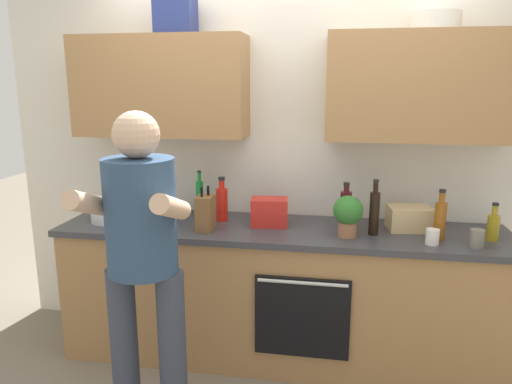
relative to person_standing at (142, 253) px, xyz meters
name	(u,v)px	position (x,y,z in m)	size (l,w,h in m)	color
ground_plane	(279,354)	(0.57, 0.83, -1.00)	(12.00, 12.00, 0.00)	#756B5B
back_wall_unit	(287,130)	(0.57, 1.11, 0.50)	(4.00, 0.38, 2.50)	silver
counter	(280,293)	(0.57, 0.83, -0.54)	(2.84, 0.67, 0.90)	#A37547
person_standing	(142,253)	(0.00, 0.00, 0.00)	(0.49, 0.45, 1.68)	#383D4C
bottle_soy	(374,212)	(1.15, 0.79, 0.05)	(0.06, 0.06, 0.34)	black
bottle_wine	(346,209)	(0.98, 0.88, 0.03)	(0.07, 0.07, 0.30)	#471419
bottle_oil	(493,226)	(1.82, 0.80, -0.01)	(0.07, 0.07, 0.23)	olive
bottle_soda	(200,197)	(-0.02, 1.03, 0.03)	(0.05, 0.05, 0.31)	#198C33
bottle_syrup	(440,219)	(1.52, 0.76, 0.03)	(0.07, 0.07, 0.30)	#8C4C14
bottle_hotsauce	(222,203)	(0.17, 0.93, 0.03)	(0.08, 0.08, 0.30)	red
cup_coffee	(432,237)	(1.47, 0.66, -0.05)	(0.08, 0.08, 0.09)	white
cup_stoneware	(477,238)	(1.70, 0.65, -0.04)	(0.08, 0.08, 0.10)	slate
cup_tea	(182,210)	(-0.13, 0.98, -0.05)	(0.09, 0.09, 0.09)	#33598C
mixing_bowl	(111,214)	(-0.56, 0.78, -0.05)	(0.25, 0.25, 0.10)	silver
knife_block	(205,213)	(0.12, 0.70, 0.02)	(0.10, 0.14, 0.28)	brown
potted_herb	(348,214)	(0.99, 0.72, 0.05)	(0.18, 0.18, 0.25)	#9E6647
grocery_bag_crisps	(269,212)	(0.50, 0.87, -0.01)	(0.23, 0.15, 0.18)	red
grocery_bag_bread	(409,218)	(1.37, 0.93, -0.02)	(0.26, 0.19, 0.15)	tan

